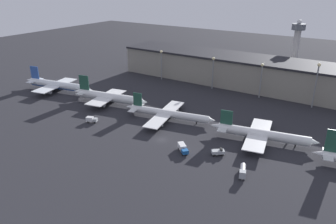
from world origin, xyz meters
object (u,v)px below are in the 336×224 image
object	(u,v)px
airplane_1	(109,97)
airplane_2	(168,114)
service_vehicle_0	(183,148)
service_vehicle_3	(91,119)
airplane_3	(262,134)
control_tower	(296,43)
service_vehicle_2	(243,171)
service_vehicle_1	(218,152)
airplane_0	(57,85)

from	to	relation	value
airplane_1	airplane_2	bearing A→B (deg)	-11.20
service_vehicle_0	service_vehicle_3	bearing A→B (deg)	-138.65
airplane_3	control_tower	size ratio (longest dim) A/B	1.18
airplane_2	service_vehicle_3	size ratio (longest dim) A/B	8.24
service_vehicle_2	service_vehicle_0	bearing A→B (deg)	-115.72
airplane_2	control_tower	distance (m)	120.99
airplane_2	service_vehicle_1	size ratio (longest dim) A/B	8.51
airplane_2	service_vehicle_1	xyz separation A→B (m)	(35.06, -18.40, -1.57)
airplane_0	service_vehicle_1	world-z (taller)	airplane_0
control_tower	airplane_1	bearing A→B (deg)	-120.69
airplane_1	service_vehicle_2	bearing A→B (deg)	-28.09
airplane_1	service_vehicle_3	distance (m)	25.32
airplane_1	service_vehicle_3	size ratio (longest dim) A/B	8.23
airplane_0	service_vehicle_0	bearing A→B (deg)	-23.66
airplane_1	control_tower	world-z (taller)	control_tower
service_vehicle_0	control_tower	world-z (taller)	control_tower
airplane_2	service_vehicle_0	world-z (taller)	airplane_2
airplane_2	airplane_3	size ratio (longest dim) A/B	1.04
airplane_3	service_vehicle_3	bearing A→B (deg)	-172.23
airplane_0	service_vehicle_0	world-z (taller)	airplane_0
service_vehicle_2	airplane_3	bearing A→B (deg)	166.97
airplane_2	service_vehicle_3	bearing A→B (deg)	-151.67
service_vehicle_1	service_vehicle_2	bearing A→B (deg)	-69.87
service_vehicle_0	service_vehicle_3	xyz separation A→B (m)	(-50.35, 0.63, -0.04)
airplane_1	service_vehicle_0	xyz separation A→B (m)	(60.41, -23.76, -2.22)
airplane_0	service_vehicle_0	distance (m)	103.86
airplane_0	airplane_1	world-z (taller)	airplane_1
service_vehicle_0	service_vehicle_1	xyz separation A→B (m)	(12.81, 5.06, -0.27)
airplane_0	airplane_3	distance (m)	124.27
service_vehicle_2	airplane_0	bearing A→B (deg)	-120.45
airplane_3	service_vehicle_0	bearing A→B (deg)	-143.15
service_vehicle_2	control_tower	distance (m)	144.75
airplane_1	service_vehicle_2	xyz separation A→B (m)	(86.28, -26.92, -2.11)
airplane_0	service_vehicle_1	bearing A→B (deg)	-19.79
airplane_2	airplane_3	xyz separation A→B (m)	(45.28, 1.77, 0.40)
service_vehicle_2	service_vehicle_1	bearing A→B (deg)	-140.94
service_vehicle_0	service_vehicle_2	xyz separation A→B (m)	(25.87, -3.16, 0.12)
airplane_2	service_vehicle_3	xyz separation A→B (m)	(-28.09, -22.83, -1.33)
service_vehicle_1	service_vehicle_3	world-z (taller)	service_vehicle_1
airplane_1	airplane_3	size ratio (longest dim) A/B	1.03
airplane_0	airplane_2	distance (m)	78.97
airplane_0	airplane_3	size ratio (longest dim) A/B	1.08
airplane_2	service_vehicle_2	world-z (taller)	airplane_2
service_vehicle_2	control_tower	bearing A→B (deg)	168.42
airplane_0	control_tower	xyz separation A→B (m)	(109.22, 115.86, 18.27)
airplane_3	service_vehicle_0	distance (m)	34.20
airplane_0	airplane_1	size ratio (longest dim) A/B	1.05
airplane_1	airplane_3	distance (m)	83.46
airplane_1	service_vehicle_3	xyz separation A→B (m)	(10.07, -23.12, -2.26)
airplane_0	service_vehicle_1	distance (m)	115.49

